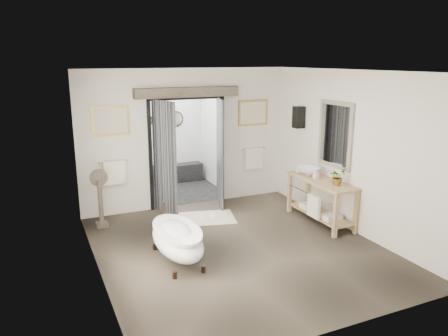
{
  "coord_description": "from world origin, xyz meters",
  "views": [
    {
      "loc": [
        -2.99,
        -6.05,
        3.09
      ],
      "look_at": [
        0.0,
        0.6,
        1.25
      ],
      "focal_mm": 35.0,
      "sensor_mm": 36.0,
      "label": 1
    }
  ],
  "objects_px": {
    "clawfoot_tub": "(177,239)",
    "basin": "(308,172)",
    "vanity": "(320,197)",
    "rug": "(204,218)"
  },
  "relations": [
    {
      "from": "clawfoot_tub",
      "to": "vanity",
      "type": "distance_m",
      "value": 3.06
    },
    {
      "from": "clawfoot_tub",
      "to": "vanity",
      "type": "height_order",
      "value": "vanity"
    },
    {
      "from": "vanity",
      "to": "basin",
      "type": "distance_m",
      "value": 0.57
    },
    {
      "from": "clawfoot_tub",
      "to": "basin",
      "type": "distance_m",
      "value": 3.16
    },
    {
      "from": "clawfoot_tub",
      "to": "basin",
      "type": "xyz_separation_m",
      "value": [
        2.99,
        0.83,
        0.57
      ]
    },
    {
      "from": "vanity",
      "to": "basin",
      "type": "height_order",
      "value": "basin"
    },
    {
      "from": "clawfoot_tub",
      "to": "rug",
      "type": "xyz_separation_m",
      "value": [
        1.06,
        1.55,
        -0.35
      ]
    },
    {
      "from": "clawfoot_tub",
      "to": "basin",
      "type": "bearing_deg",
      "value": 15.5
    },
    {
      "from": "vanity",
      "to": "basin",
      "type": "xyz_separation_m",
      "value": [
        -0.03,
        0.38,
        0.42
      ]
    },
    {
      "from": "vanity",
      "to": "rug",
      "type": "distance_m",
      "value": 2.31
    }
  ]
}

